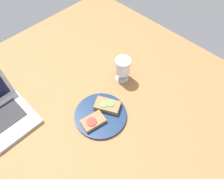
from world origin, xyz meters
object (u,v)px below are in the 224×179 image
object	(u,v)px
sandwich_with_cucumber	(107,106)
wine_glass	(123,67)
plate	(101,115)
sandwich_with_tomato	(93,121)

from	to	relation	value
sandwich_with_cucumber	wine_glass	distance (cm)	20.24
sandwich_with_cucumber	wine_glass	bearing A→B (deg)	23.06
wine_glass	sandwich_with_cucumber	bearing A→B (deg)	-156.94
sandwich_with_cucumber	wine_glass	xyz separation A→B (cm)	(17.82, 7.58, 5.88)
plate	sandwich_with_tomato	size ratio (longest dim) A/B	2.12
sandwich_with_tomato	plate	bearing A→B (deg)	6.90
plate	wine_glass	xyz separation A→B (cm)	(22.64, 8.16, 7.79)
plate	sandwich_with_tomato	bearing A→B (deg)	-173.10
wine_glass	plate	bearing A→B (deg)	-160.18
sandwich_with_cucumber	wine_glass	world-z (taller)	wine_glass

